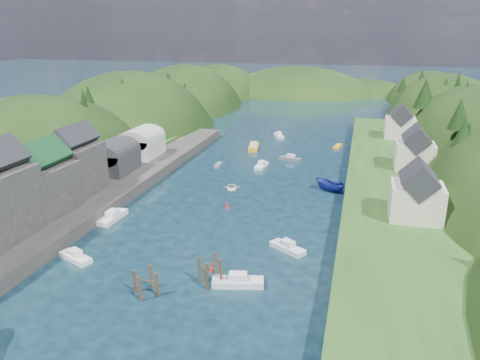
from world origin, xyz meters
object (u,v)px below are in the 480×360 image
(channel_buoy_far, at_px, (227,205))
(channel_buoy_near, at_px, (212,267))
(piling_cluster_near, at_px, (146,285))
(piling_cluster_far, at_px, (210,273))

(channel_buoy_far, bearing_deg, channel_buoy_near, -79.10)
(piling_cluster_near, relative_size, piling_cluster_far, 0.87)
(piling_cluster_near, xyz_separation_m, channel_buoy_near, (5.37, 6.84, -0.67))
(piling_cluster_near, distance_m, piling_cluster_far, 7.30)
(piling_cluster_far, relative_size, channel_buoy_near, 3.56)
(piling_cluster_far, bearing_deg, channel_buoy_far, 101.45)
(piling_cluster_near, height_order, channel_buoy_far, piling_cluster_near)
(channel_buoy_far, bearing_deg, piling_cluster_far, -78.55)
(piling_cluster_near, bearing_deg, channel_buoy_near, 51.87)
(piling_cluster_near, xyz_separation_m, channel_buoy_far, (1.43, 27.28, -0.67))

